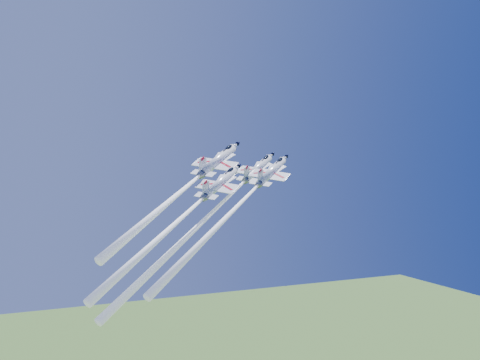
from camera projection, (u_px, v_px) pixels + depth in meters
name	position (u px, v px, depth m)	size (l,w,h in m)	color
jet_lead	(208.00, 216.00, 107.23)	(37.09, 27.54, 41.89)	white
jet_left	(184.00, 189.00, 110.18)	(31.20, 22.73, 31.10)	white
jet_right	(234.00, 210.00, 100.42)	(30.78, 22.69, 32.26)	white
jet_slot	(181.00, 218.00, 100.79)	(30.12, 22.07, 30.70)	white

